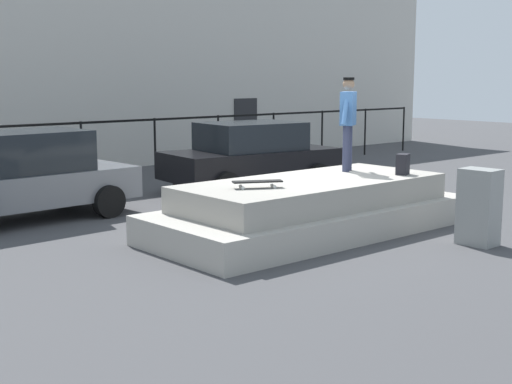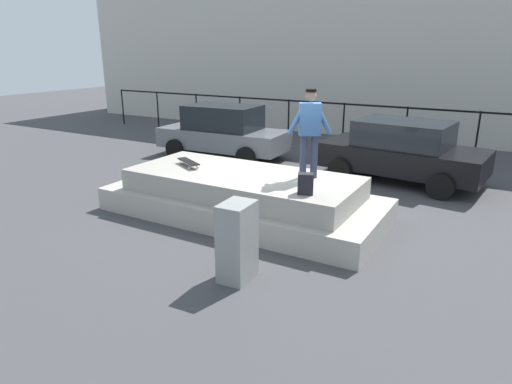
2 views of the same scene
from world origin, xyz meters
name	(u,v)px [view 1 (image 1 of 2)]	position (x,y,z in m)	size (l,w,h in m)	color
ground_plane	(316,223)	(0.00, 0.00, 0.00)	(60.00, 60.00, 0.00)	#424244
concrete_ledge	(312,209)	(-0.61, -0.49, 0.43)	(5.99, 2.58, 0.94)	#ADA89E
skateboarder	(348,117)	(0.72, -0.10, 1.97)	(0.81, 0.53, 1.77)	#2D334C
skateboard	(257,182)	(-1.97, -0.58, 1.05)	(0.81, 0.56, 0.12)	black
backpack	(403,164)	(1.11, -1.12, 1.14)	(0.28, 0.20, 0.38)	black
car_grey_sedan_near	(23,176)	(-4.02, 3.85, 0.86)	(4.33, 2.13, 1.71)	slate
car_black_sedan_mid	(251,155)	(1.71, 3.90, 0.84)	(4.42, 2.51, 1.64)	black
utility_box	(479,207)	(0.78, -2.93, 0.63)	(0.44, 0.60, 1.25)	gray
fence_row	(119,137)	(0.00, 7.20, 1.16)	(24.06, 0.06, 1.62)	black
warehouse_building	(26,48)	(0.00, 12.88, 3.63)	(31.94, 7.04, 7.23)	beige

